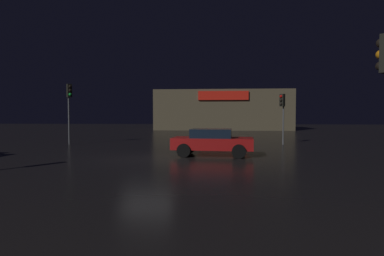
{
  "coord_description": "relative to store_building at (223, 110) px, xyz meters",
  "views": [
    {
      "loc": [
        3.41,
        -15.12,
        2.14
      ],
      "look_at": [
        1.79,
        5.69,
        1.29
      ],
      "focal_mm": 29.55,
      "sensor_mm": 36.0,
      "label": 1
    }
  ],
  "objects": [
    {
      "name": "traffic_signal_main",
      "position": [
        -11.63,
        -25.62,
        0.45
      ],
      "size": [
        0.42,
        0.42,
        4.41
      ],
      "color": "#595B60",
      "rests_on": "ground"
    },
    {
      "name": "ground_plane",
      "position": [
        -4.31,
        -32.81,
        -2.89
      ],
      "size": [
        120.0,
        120.0,
        0.0
      ],
      "primitive_type": "plane",
      "color": "black"
    },
    {
      "name": "car_near",
      "position": [
        -1.13,
        -31.29,
        -2.13
      ],
      "size": [
        4.32,
        2.24,
        1.42
      ],
      "color": "#A51414",
      "rests_on": "ground"
    },
    {
      "name": "traffic_signal_cross_left",
      "position": [
        3.81,
        -24.72,
        -0.06
      ],
      "size": [
        0.42,
        0.42,
        3.67
      ],
      "color": "#595B60",
      "rests_on": "ground"
    },
    {
      "name": "store_building",
      "position": [
        0.0,
        0.0,
        0.0
      ],
      "size": [
        19.69,
        8.19,
        5.77
      ],
      "color": "brown",
      "rests_on": "ground"
    }
  ]
}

